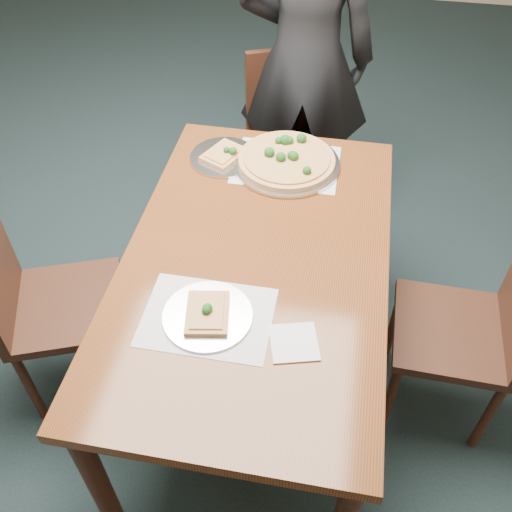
% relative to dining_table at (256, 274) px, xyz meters
% --- Properties ---
extents(ground, '(8.00, 8.00, 0.00)m').
position_rel_dining_table_xyz_m(ground, '(-0.29, 0.31, -0.66)').
color(ground, black).
rests_on(ground, ground).
extents(dining_table, '(0.90, 1.50, 0.75)m').
position_rel_dining_table_xyz_m(dining_table, '(0.00, 0.00, 0.00)').
color(dining_table, '#532610').
rests_on(dining_table, ground).
extents(chair_far, '(0.55, 0.55, 0.91)m').
position_rel_dining_table_xyz_m(chair_far, '(-0.02, 1.11, -0.14)').
color(chair_far, black).
rests_on(chair_far, ground).
extents(chair_left, '(0.54, 0.54, 0.91)m').
position_rel_dining_table_xyz_m(chair_left, '(-0.80, -0.14, -0.14)').
color(chair_left, black).
rests_on(chair_left, ground).
extents(chair_right, '(0.43, 0.43, 0.91)m').
position_rel_dining_table_xyz_m(chair_right, '(0.81, 0.03, -0.14)').
color(chair_right, black).
rests_on(chair_right, ground).
extents(diner, '(0.67, 0.46, 1.78)m').
position_rel_dining_table_xyz_m(diner, '(0.02, 1.17, 0.23)').
color(diner, black).
rests_on(diner, ground).
extents(placemat_main, '(0.42, 0.32, 0.00)m').
position_rel_dining_table_xyz_m(placemat_main, '(0.03, 0.53, 0.09)').
color(placemat_main, white).
rests_on(placemat_main, dining_table).
extents(placemat_near, '(0.40, 0.30, 0.00)m').
position_rel_dining_table_xyz_m(placemat_near, '(-0.10, -0.29, 0.09)').
color(placemat_near, white).
rests_on(placemat_near, dining_table).
extents(pizza_pan, '(0.43, 0.43, 0.07)m').
position_rel_dining_table_xyz_m(pizza_pan, '(0.03, 0.53, 0.12)').
color(pizza_pan, silver).
rests_on(pizza_pan, dining_table).
extents(slice_plate_near, '(0.28, 0.28, 0.06)m').
position_rel_dining_table_xyz_m(slice_plate_near, '(-0.10, -0.29, 0.11)').
color(slice_plate_near, silver).
rests_on(slice_plate_near, dining_table).
extents(slice_plate_far, '(0.28, 0.28, 0.06)m').
position_rel_dining_table_xyz_m(slice_plate_far, '(-0.23, 0.53, 0.10)').
color(slice_plate_far, silver).
rests_on(slice_plate_far, dining_table).
extents(napkin, '(0.17, 0.17, 0.01)m').
position_rel_dining_table_xyz_m(napkin, '(0.18, -0.34, 0.09)').
color(napkin, white).
rests_on(napkin, dining_table).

